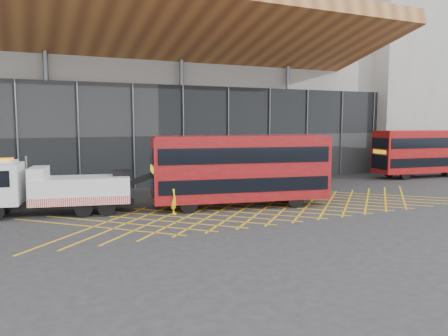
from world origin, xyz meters
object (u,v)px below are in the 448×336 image
worker (174,198)px  bus_second (428,151)px  bus_towed (241,168)px  recovery_truck (52,188)px

worker → bus_second: bearing=-57.1°
bus_second → bus_towed: bearing=-159.0°
bus_towed → recovery_truck: bearing=178.9°
bus_second → worker: bearing=-160.6°
worker → bus_towed: bearing=-65.9°
bus_second → recovery_truck: bearing=-167.2°
bus_towed → worker: bearing=-165.4°
recovery_truck → bus_towed: 10.77m
bus_towed → worker: size_ratio=6.01×
recovery_truck → worker: bearing=-10.0°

